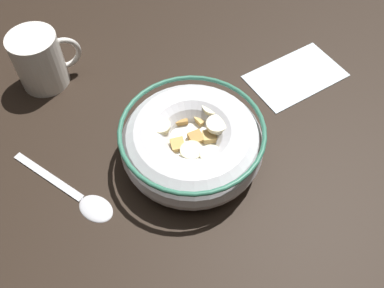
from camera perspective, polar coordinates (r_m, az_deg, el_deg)
ground_plane at (r=57.39cm, az=0.00°, el=-2.30°), size 93.31×93.31×2.00cm
cereal_bowl at (r=53.81cm, az=0.01°, el=0.21°), size 18.34×18.34×6.24cm
spoon at (r=54.65cm, az=-14.50°, el=-7.21°), size 10.40×15.16×0.80cm
coffee_mug at (r=66.12cm, az=-19.80°, el=10.60°), size 9.79×7.03×8.44cm
folded_napkin at (r=67.72cm, az=13.81°, el=8.94°), size 15.51×10.49×0.30cm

